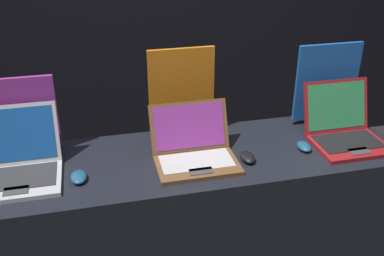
{
  "coord_description": "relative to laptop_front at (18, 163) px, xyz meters",
  "views": [
    {
      "loc": [
        -0.43,
        -1.5,
        1.98
      ],
      "look_at": [
        -0.01,
        0.3,
        1.03
      ],
      "focal_mm": 42.0,
      "sensor_mm": 36.0,
      "label": 1
    }
  ],
  "objects": [
    {
      "name": "display_counter",
      "position": [
        0.79,
        -0.01,
        -0.51
      ],
      "size": [
        2.0,
        0.6,
        0.88
      ],
      "color": "black",
      "rests_on": "ground_plane"
    },
    {
      "name": "laptop_front",
      "position": [
        0.0,
        0.0,
        0.0
      ],
      "size": [
        0.36,
        0.36,
        0.28
      ],
      "color": "#B7B7BC",
      "rests_on": "display_counter"
    },
    {
      "name": "mouse_front",
      "position": [
        0.25,
        -0.1,
        -0.05
      ],
      "size": [
        0.07,
        0.11,
        0.03
      ],
      "color": "navy",
      "rests_on": "display_counter"
    },
    {
      "name": "promo_stand_front",
      "position": [
        0.0,
        0.21,
        0.12
      ],
      "size": [
        0.36,
        0.07,
        0.39
      ],
      "color": "black",
      "rests_on": "display_counter"
    },
    {
      "name": "laptop_middle",
      "position": [
        0.78,
        -0.05,
        -0.01
      ],
      "size": [
        0.38,
        0.34,
        0.24
      ],
      "color": "brown",
      "rests_on": "display_counter"
    },
    {
      "name": "mouse_middle",
      "position": [
        1.03,
        -0.11,
        -0.05
      ],
      "size": [
        0.07,
        0.11,
        0.04
      ],
      "color": "black",
      "rests_on": "display_counter"
    },
    {
      "name": "promo_stand_middle",
      "position": [
        0.78,
        0.22,
        0.16
      ],
      "size": [
        0.33,
        0.07,
        0.46
      ],
      "color": "black",
      "rests_on": "display_counter"
    },
    {
      "name": "laptop_back",
      "position": [
        1.56,
        -0.04,
        -0.0
      ],
      "size": [
        0.35,
        0.36,
        0.28
      ],
      "color": "maroon",
      "rests_on": "display_counter"
    },
    {
      "name": "mouse_back",
      "position": [
        1.33,
        -0.08,
        -0.05
      ],
      "size": [
        0.06,
        0.1,
        0.03
      ],
      "color": "navy",
      "rests_on": "display_counter"
    },
    {
      "name": "promo_stand_back",
      "position": [
        1.56,
        0.19,
        0.14
      ],
      "size": [
        0.35,
        0.07,
        0.44
      ],
      "color": "black",
      "rests_on": "display_counter"
    }
  ]
}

